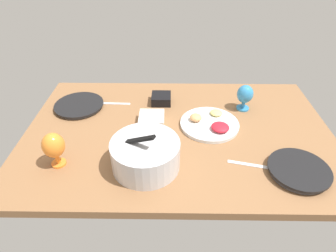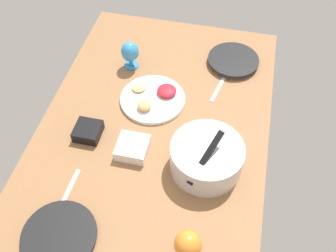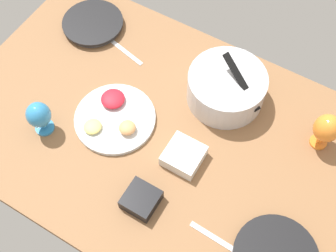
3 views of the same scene
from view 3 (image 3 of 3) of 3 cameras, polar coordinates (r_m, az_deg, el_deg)
The scene contains 10 objects.
ground_plane at distance 168.07cm, azimuth -1.28°, elevation -0.91°, with size 160.00×104.00×4.00cm, color #8C603D.
dinner_plate_left at distance 198.68cm, azimuth -9.80°, elevation 13.05°, with size 26.70×26.70×3.12cm.
mixing_bowl at distance 169.74cm, azimuth 7.66°, elevation 5.10°, with size 30.91×30.28×20.43cm.
fruit_platter at distance 168.77cm, azimuth -7.01°, elevation 1.15°, with size 31.38×31.38×5.47cm.
hurricane_glass_blue at distance 165.60cm, azimuth -16.55°, elevation 1.30°, with size 9.10×9.10×15.17cm.
hurricane_glass_orange at distance 164.44cm, azimuth 20.07°, elevation -0.36°, with size 9.71×9.71×16.97cm.
square_bowl_black at distance 152.00cm, azimuth -3.55°, elevation -9.55°, with size 11.42×11.42×5.24cm.
square_bowl_white at distance 158.18cm, azimuth 2.07°, elevation -3.86°, with size 13.28×13.28×5.42cm.
fork_by_left_plate at distance 187.98cm, azimuth -5.44°, elevation 9.57°, with size 18.00×1.80×0.60cm, color silver.
fork_by_right_plate at distance 151.24cm, azimuth 6.03°, elevation -14.30°, with size 18.00×1.80×0.60cm, color silver.
Camera 3 is at (44.13, -67.28, 145.56)cm, focal length 46.52 mm.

